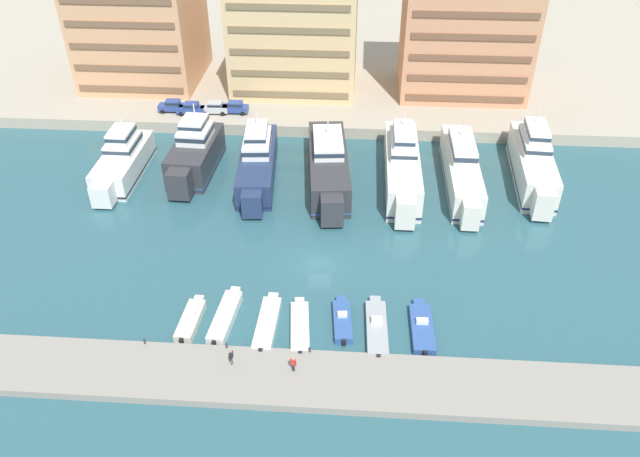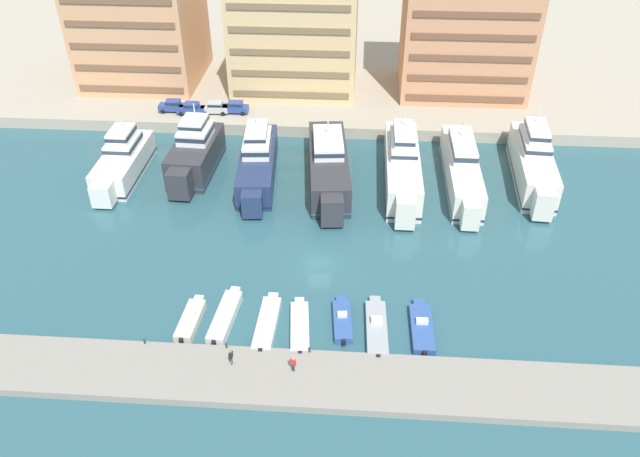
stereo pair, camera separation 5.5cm
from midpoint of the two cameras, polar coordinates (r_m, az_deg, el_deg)
ground_plane at (r=67.48m, az=-0.08°, el=-3.19°), size 400.00×400.00×0.00m
quay_promenade at (r=123.76m, az=2.06°, el=16.05°), size 180.00×70.00×1.69m
pier_dock at (r=55.30m, az=-1.30°, el=-13.69°), size 120.00×6.37×0.76m
yacht_white_far_left at (r=85.66m, az=-17.63°, el=5.94°), size 4.65×16.26×7.86m
yacht_charcoal_left at (r=84.07m, az=-11.40°, el=6.74°), size 5.56×15.42×8.81m
yacht_navy_mid_left at (r=81.58m, az=-5.77°, el=6.13°), size 5.73×19.74×8.24m
yacht_charcoal_center_left at (r=80.33m, az=0.76°, el=5.77°), size 6.56×21.50×7.30m
yacht_ivory_center at (r=80.47m, az=7.50°, el=5.76°), size 4.21×21.51×8.69m
yacht_ivory_center_right at (r=81.78m, az=12.78°, el=5.37°), size 3.91×21.51×7.30m
yacht_ivory_mid_right at (r=85.00m, az=18.87°, el=5.79°), size 5.30×19.95×8.83m
motorboat_cream_far_left at (r=61.54m, az=-11.75°, el=-8.16°), size 1.96×6.29×1.28m
motorboat_white_left at (r=61.20m, az=-8.67°, el=-7.96°), size 2.32×7.84×1.02m
motorboat_white_mid_left at (r=60.11m, az=-4.86°, el=-8.64°), size 1.97×7.91×0.94m
motorboat_white_center_left at (r=59.71m, az=-1.88°, el=-8.98°), size 2.39×7.59×0.84m
motorboat_blue_center at (r=60.34m, az=2.03°, el=-8.38°), size 2.17×6.40×1.13m
motorboat_grey_center_right at (r=59.77m, az=5.17°, el=-9.01°), size 2.17×8.18×1.44m
motorboat_blue_mid_right at (r=60.39m, az=9.27°, el=-8.91°), size 2.16×7.34×1.20m
car_blue_far_left at (r=98.31m, az=-13.35°, el=10.89°), size 4.12×1.97×1.80m
car_blue_left at (r=96.88m, az=-11.73°, el=10.73°), size 4.12×1.96×1.80m
car_silver_mid_left at (r=96.48m, az=-9.63°, el=10.87°), size 4.15×2.02×1.80m
car_blue_center_left at (r=96.14m, az=-7.82°, el=10.95°), size 4.13×1.98×1.80m
apartment_block_far_left at (r=109.48m, az=-16.07°, el=17.34°), size 18.35×18.15×19.14m
apartment_block_left at (r=103.59m, az=-2.29°, el=17.53°), size 19.74×17.64×18.82m
apartment_block_mid_left at (r=102.20m, az=13.32°, el=18.03°), size 19.68×13.99×24.33m
pedestrian_near_edge at (r=55.76m, az=-8.15°, el=-11.48°), size 0.33×0.65×1.71m
pedestrian_mid_deck at (r=54.81m, az=-2.49°, el=-12.19°), size 0.59×0.36×1.61m
bollard_west at (r=59.60m, az=-15.78°, el=-9.86°), size 0.20×0.20×0.61m
bollard_west_mid at (r=57.69m, az=-8.57°, el=-10.49°), size 0.20×0.20×0.61m
bollard_east_mid at (r=56.73m, az=-0.98°, el=-10.98°), size 0.20×0.20×0.61m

